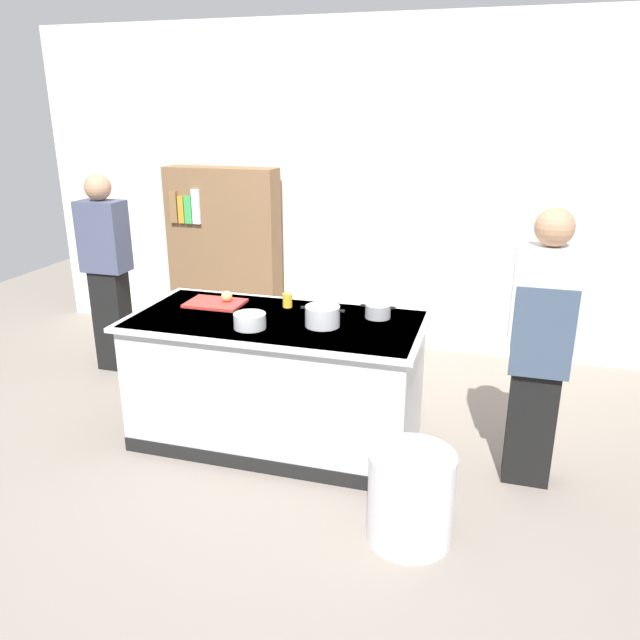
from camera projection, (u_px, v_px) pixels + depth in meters
name	position (u px, v px, depth m)	size (l,w,h in m)	color
ground_plane	(279.00, 438.00, 4.45)	(10.00, 10.00, 0.00)	slate
back_wall	(351.00, 189.00, 5.86)	(6.40, 0.12, 3.00)	silver
counter_island	(277.00, 378.00, 4.29)	(1.98, 0.98, 0.90)	#B7BABF
cutting_board	(215.00, 303.00, 4.45)	(0.40, 0.28, 0.02)	red
onion	(227.00, 296.00, 4.44)	(0.08, 0.08, 0.08)	tan
stock_pot	(323.00, 316.00, 4.00)	(0.29, 0.22, 0.13)	#B7BABF
sauce_pan	(378.00, 311.00, 4.16)	(0.24, 0.17, 0.09)	#99999E
mixing_bowl	(250.00, 321.00, 3.97)	(0.21, 0.21, 0.10)	#B7BABF
juice_cup	(287.00, 300.00, 4.38)	(0.07, 0.07, 0.10)	yellow
trash_bin	(411.00, 497.00, 3.34)	(0.46, 0.46, 0.52)	silver
person_chef	(540.00, 344.00, 3.67)	(0.38, 0.25, 1.72)	black
person_guest	(107.00, 269.00, 5.36)	(0.38, 0.24, 1.72)	black
bookshelf	(225.00, 255.00, 6.12)	(1.10, 0.31, 1.70)	brown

